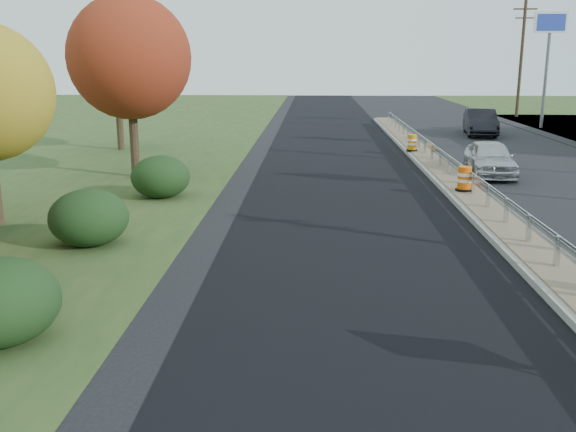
{
  "coord_description": "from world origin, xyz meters",
  "views": [
    {
      "loc": [
        -5.58,
        -16.2,
        4.86
      ],
      "look_at": [
        -6.19,
        -1.01,
        1.1
      ],
      "focal_mm": 40.0,
      "sensor_mm": 36.0,
      "label": 1
    }
  ],
  "objects_px": {
    "barrel_shoulder_far": "(492,122)",
    "car_silver": "(490,158)",
    "barrel_median_mid": "(464,179)",
    "car_dark_mid": "(480,122)",
    "barrel_median_far": "(412,143)"
  },
  "relations": [
    {
      "from": "barrel_median_mid",
      "to": "barrel_shoulder_far",
      "type": "relative_size",
      "value": 0.94
    },
    {
      "from": "barrel_median_far",
      "to": "car_dark_mid",
      "type": "relative_size",
      "value": 0.16
    },
    {
      "from": "barrel_median_mid",
      "to": "car_silver",
      "type": "bearing_deg",
      "value": 64.89
    },
    {
      "from": "barrel_shoulder_far",
      "to": "car_silver",
      "type": "xyz_separation_m",
      "value": [
        -5.12,
        -18.97,
        0.29
      ]
    },
    {
      "from": "barrel_median_mid",
      "to": "car_silver",
      "type": "height_order",
      "value": "car_silver"
    },
    {
      "from": "car_silver",
      "to": "barrel_shoulder_far",
      "type": "bearing_deg",
      "value": 78.89
    },
    {
      "from": "barrel_median_far",
      "to": "car_silver",
      "type": "xyz_separation_m",
      "value": [
        2.43,
        -5.73,
        0.11
      ]
    },
    {
      "from": "barrel_median_mid",
      "to": "car_dark_mid",
      "type": "distance_m",
      "value": 19.89
    },
    {
      "from": "barrel_median_far",
      "to": "car_silver",
      "type": "distance_m",
      "value": 6.23
    },
    {
      "from": "barrel_shoulder_far",
      "to": "car_silver",
      "type": "distance_m",
      "value": 19.65
    },
    {
      "from": "barrel_median_far",
      "to": "barrel_shoulder_far",
      "type": "relative_size",
      "value": 0.89
    },
    {
      "from": "barrel_shoulder_far",
      "to": "car_dark_mid",
      "type": "relative_size",
      "value": 0.18
    },
    {
      "from": "barrel_median_far",
      "to": "barrel_shoulder_far",
      "type": "distance_m",
      "value": 15.24
    },
    {
      "from": "barrel_median_far",
      "to": "barrel_shoulder_far",
      "type": "height_order",
      "value": "barrel_median_far"
    },
    {
      "from": "car_dark_mid",
      "to": "barrel_shoulder_far",
      "type": "bearing_deg",
      "value": 73.74
    }
  ]
}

